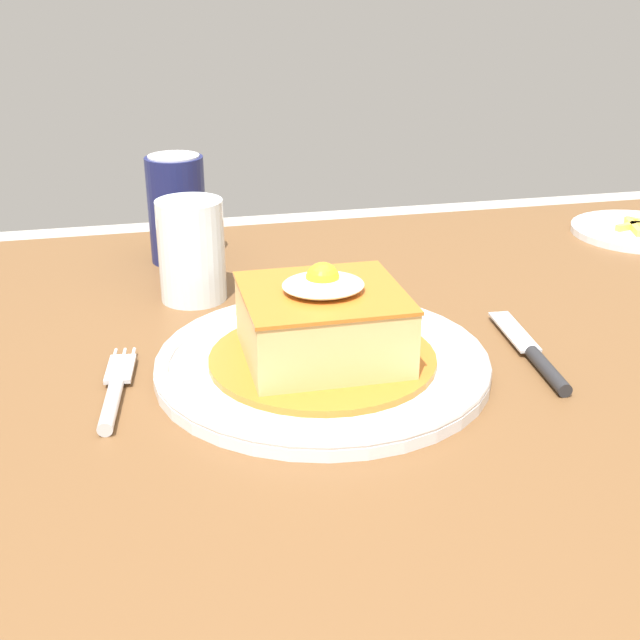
{
  "coord_description": "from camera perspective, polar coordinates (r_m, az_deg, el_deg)",
  "views": [
    {
      "loc": [
        -0.15,
        -0.67,
        1.07
      ],
      "look_at": [
        0.0,
        -0.02,
        0.78
      ],
      "focal_mm": 47.03,
      "sensor_mm": 36.0,
      "label": 1
    }
  ],
  "objects": [
    {
      "name": "dining_table",
      "position": [
        0.81,
        -0.56,
        -9.51
      ],
      "size": [
        1.23,
        0.8,
        0.74
      ],
      "color": "brown",
      "rests_on": "ground_plane"
    },
    {
      "name": "main_plate",
      "position": [
        0.72,
        0.36,
        -2.89
      ],
      "size": [
        0.28,
        0.28,
        0.02
      ],
      "color": "white",
      "rests_on": "dining_table"
    },
    {
      "name": "sandwich_meal",
      "position": [
        0.7,
        0.38,
        -0.5
      ],
      "size": [
        0.19,
        0.19,
        0.09
      ],
      "color": "#C66B23",
      "rests_on": "main_plate"
    },
    {
      "name": "fork",
      "position": [
        0.69,
        -13.83,
        -4.85
      ],
      "size": [
        0.03,
        0.14,
        0.01
      ],
      "color": "silver",
      "rests_on": "dining_table"
    },
    {
      "name": "knife",
      "position": [
        0.75,
        14.57,
        -2.55
      ],
      "size": [
        0.03,
        0.17,
        0.01
      ],
      "color": "#262628",
      "rests_on": "dining_table"
    },
    {
      "name": "soda_can",
      "position": [
        0.99,
        -9.7,
        7.45
      ],
      "size": [
        0.07,
        0.07,
        0.12
      ],
      "color": "#191E51",
      "rests_on": "dining_table"
    },
    {
      "name": "drinking_glass",
      "position": [
        0.87,
        -8.7,
        4.24
      ],
      "size": [
        0.07,
        0.07,
        0.1
      ],
      "color": "#3F2314",
      "rests_on": "dining_table"
    },
    {
      "name": "side_plate_fries",
      "position": [
        1.16,
        20.93,
        5.7
      ],
      "size": [
        0.17,
        0.17,
        0.02
      ],
      "color": "white",
      "rests_on": "dining_table"
    }
  ]
}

